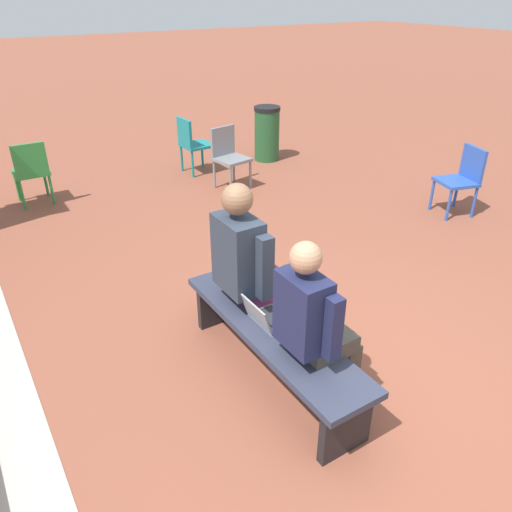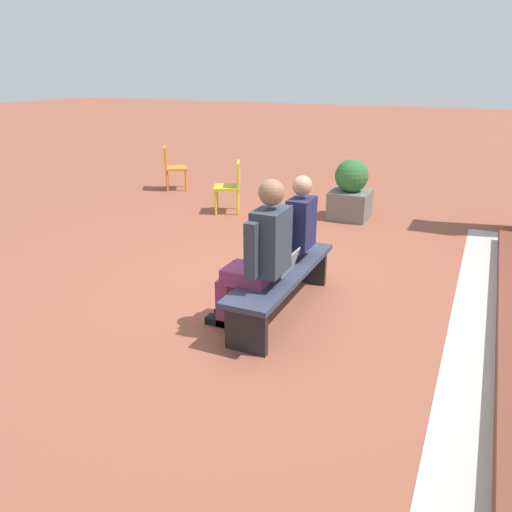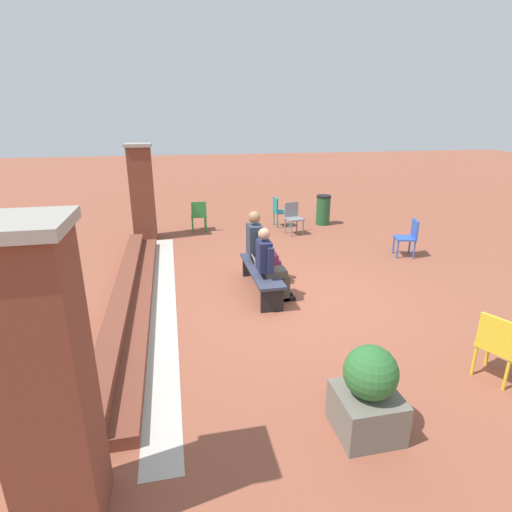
{
  "view_description": "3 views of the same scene",
  "coord_description": "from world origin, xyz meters",
  "px_view_note": "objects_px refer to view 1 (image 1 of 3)",
  "views": [
    {
      "loc": [
        -1.95,
        2.01,
        2.56
      ],
      "look_at": [
        0.58,
        0.41,
        0.92
      ],
      "focal_mm": 35.0,
      "sensor_mm": 36.0,
      "label": 1
    },
    {
      "loc": [
        4.46,
        2.01,
        2.23
      ],
      "look_at": [
        0.9,
        0.36,
        0.76
      ],
      "focal_mm": 35.0,
      "sensor_mm": 36.0,
      "label": 2
    },
    {
      "loc": [
        -6.04,
        1.86,
        2.94
      ],
      "look_at": [
        0.52,
        0.46,
        0.64
      ],
      "focal_mm": 28.0,
      "sensor_mm": 36.0,
      "label": 3
    }
  ],
  "objects_px": {
    "plastic_chair_mid_courtyard": "(228,154)",
    "plastic_chair_far_left": "(463,177)",
    "bench": "(272,337)",
    "laptop": "(267,317)",
    "person_student": "(315,322)",
    "person_adult": "(251,265)",
    "plastic_chair_by_pillar": "(31,169)",
    "plastic_chair_far_right": "(192,142)",
    "litter_bin": "(267,133)"
  },
  "relations": [
    {
      "from": "person_adult",
      "to": "litter_bin",
      "type": "relative_size",
      "value": 1.62
    },
    {
      "from": "plastic_chair_by_pillar",
      "to": "plastic_chair_far_left",
      "type": "height_order",
      "value": "same"
    },
    {
      "from": "laptop",
      "to": "plastic_chair_mid_courtyard",
      "type": "distance_m",
      "value": 3.93
    },
    {
      "from": "person_student",
      "to": "bench",
      "type": "bearing_deg",
      "value": 9.62
    },
    {
      "from": "plastic_chair_far_right",
      "to": "plastic_chair_by_pillar",
      "type": "bearing_deg",
      "value": 91.08
    },
    {
      "from": "person_student",
      "to": "litter_bin",
      "type": "xyz_separation_m",
      "value": [
        4.75,
        -2.78,
        -0.26
      ]
    },
    {
      "from": "plastic_chair_by_pillar",
      "to": "bench",
      "type": "bearing_deg",
      "value": -170.04
    },
    {
      "from": "bench",
      "to": "litter_bin",
      "type": "height_order",
      "value": "litter_bin"
    },
    {
      "from": "plastic_chair_by_pillar",
      "to": "litter_bin",
      "type": "height_order",
      "value": "litter_bin"
    },
    {
      "from": "bench",
      "to": "laptop",
      "type": "distance_m",
      "value": 0.16
    },
    {
      "from": "laptop",
      "to": "litter_bin",
      "type": "height_order",
      "value": "litter_bin"
    },
    {
      "from": "litter_bin",
      "to": "person_student",
      "type": "bearing_deg",
      "value": 149.64
    },
    {
      "from": "laptop",
      "to": "plastic_chair_far_right",
      "type": "height_order",
      "value": "plastic_chair_far_right"
    },
    {
      "from": "bench",
      "to": "plastic_chair_by_pillar",
      "type": "distance_m",
      "value": 4.44
    },
    {
      "from": "plastic_chair_mid_courtyard",
      "to": "plastic_chair_far_right",
      "type": "height_order",
      "value": "same"
    },
    {
      "from": "laptop",
      "to": "litter_bin",
      "type": "relative_size",
      "value": 0.37
    },
    {
      "from": "person_student",
      "to": "plastic_chair_far_left",
      "type": "xyz_separation_m",
      "value": [
        1.62,
        -3.6,
        -0.21
      ]
    },
    {
      "from": "plastic_chair_far_left",
      "to": "litter_bin",
      "type": "xyz_separation_m",
      "value": [
        3.12,
        0.82,
        -0.05
      ]
    },
    {
      "from": "plastic_chair_by_pillar",
      "to": "person_adult",
      "type": "bearing_deg",
      "value": -168.12
    },
    {
      "from": "person_student",
      "to": "laptop",
      "type": "bearing_deg",
      "value": 9.97
    },
    {
      "from": "person_student",
      "to": "plastic_chair_by_pillar",
      "type": "xyz_separation_m",
      "value": [
        4.75,
        0.83,
        -0.21
      ]
    },
    {
      "from": "plastic_chair_by_pillar",
      "to": "litter_bin",
      "type": "relative_size",
      "value": 0.98
    },
    {
      "from": "laptop",
      "to": "plastic_chair_mid_courtyard",
      "type": "relative_size",
      "value": 0.38
    },
    {
      "from": "person_adult",
      "to": "plastic_chair_far_right",
      "type": "xyz_separation_m",
      "value": [
        4.03,
        -1.45,
        -0.26
      ]
    },
    {
      "from": "plastic_chair_far_right",
      "to": "litter_bin",
      "type": "distance_m",
      "value": 1.32
    },
    {
      "from": "laptop",
      "to": "person_adult",
      "type": "bearing_deg",
      "value": -13.91
    },
    {
      "from": "plastic_chair_mid_courtyard",
      "to": "litter_bin",
      "type": "xyz_separation_m",
      "value": [
        0.77,
        -1.16,
        -0.05
      ]
    },
    {
      "from": "plastic_chair_far_left",
      "to": "litter_bin",
      "type": "distance_m",
      "value": 3.23
    },
    {
      "from": "person_adult",
      "to": "plastic_chair_mid_courtyard",
      "type": "height_order",
      "value": "person_adult"
    },
    {
      "from": "person_student",
      "to": "plastic_chair_far_left",
      "type": "relative_size",
      "value": 1.53
    },
    {
      "from": "laptop",
      "to": "plastic_chair_by_pillar",
      "type": "distance_m",
      "value": 4.38
    },
    {
      "from": "bench",
      "to": "person_adult",
      "type": "bearing_deg",
      "value": -10.28
    },
    {
      "from": "plastic_chair_far_right",
      "to": "person_student",
      "type": "bearing_deg",
      "value": 163.04
    },
    {
      "from": "person_adult",
      "to": "plastic_chair_far_right",
      "type": "bearing_deg",
      "value": -19.86
    },
    {
      "from": "laptop",
      "to": "plastic_chair_far_left",
      "type": "height_order",
      "value": "plastic_chair_far_left"
    },
    {
      "from": "plastic_chair_by_pillar",
      "to": "plastic_chair_mid_courtyard",
      "type": "bearing_deg",
      "value": -107.43
    },
    {
      "from": "plastic_chair_mid_courtyard",
      "to": "bench",
      "type": "bearing_deg",
      "value": 154.88
    },
    {
      "from": "plastic_chair_by_pillar",
      "to": "litter_bin",
      "type": "bearing_deg",
      "value": -90.02
    },
    {
      "from": "person_student",
      "to": "person_adult",
      "type": "bearing_deg",
      "value": -0.49
    },
    {
      "from": "laptop",
      "to": "plastic_chair_mid_courtyard",
      "type": "height_order",
      "value": "plastic_chair_mid_courtyard"
    },
    {
      "from": "bench",
      "to": "person_student",
      "type": "relative_size",
      "value": 1.4
    },
    {
      "from": "laptop",
      "to": "plastic_chair_far_left",
      "type": "bearing_deg",
      "value": -72.02
    },
    {
      "from": "person_adult",
      "to": "plastic_chair_far_left",
      "type": "bearing_deg",
      "value": -76.53
    },
    {
      "from": "person_adult",
      "to": "plastic_chair_by_pillar",
      "type": "relative_size",
      "value": 1.66
    },
    {
      "from": "person_adult",
      "to": "plastic_chair_mid_courtyard",
      "type": "relative_size",
      "value": 1.66
    },
    {
      "from": "bench",
      "to": "laptop",
      "type": "height_order",
      "value": "laptop"
    },
    {
      "from": "laptop",
      "to": "plastic_chair_far_left",
      "type": "distance_m",
      "value": 3.86
    },
    {
      "from": "plastic_chair_mid_courtyard",
      "to": "plastic_chair_far_left",
      "type": "relative_size",
      "value": 1.0
    },
    {
      "from": "person_adult",
      "to": "plastic_chair_far_left",
      "type": "xyz_separation_m",
      "value": [
        0.86,
        -3.59,
        -0.26
      ]
    },
    {
      "from": "laptop",
      "to": "plastic_chair_by_pillar",
      "type": "bearing_deg",
      "value": 9.93
    }
  ]
}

